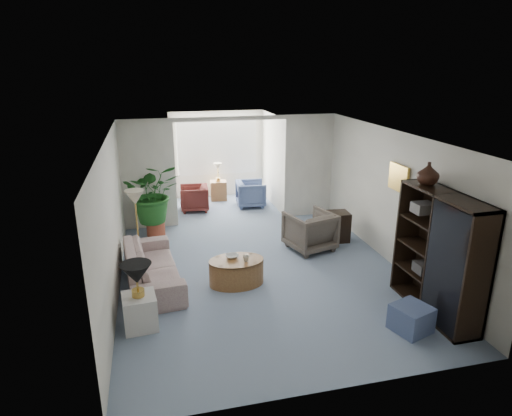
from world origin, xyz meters
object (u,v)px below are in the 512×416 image
object	(u,v)px
sofa	(152,266)
ottoman	(411,318)
end_table	(140,312)
sunroom_chair_maroon	(194,198)
sunroom_table	(218,191)
wingback_chair	(310,231)
framed_picture	(399,178)
cabinet_urn	(428,173)
table_lamp	(136,274)
plant_pot	(156,228)
sunroom_chair_blue	(251,194)
side_table_dark	(336,227)
floor_lamp	(135,197)
coffee_bowl	(232,256)
coffee_cup	(246,259)
coffee_table	(236,272)
entertainment_cabinet	(439,255)

from	to	relation	value
sofa	ottoman	bearing A→B (deg)	-128.80
end_table	sunroom_chair_maroon	distance (m)	5.34
ottoman	sunroom_table	bearing A→B (deg)	103.63
sunroom_table	wingback_chair	bearing A→B (deg)	-71.51
framed_picture	ottoman	distance (m)	2.66
cabinet_urn	table_lamp	bearing A→B (deg)	178.70
plant_pot	sunroom_chair_blue	size ratio (longest dim) A/B	0.54
wingback_chair	sofa	bearing A→B (deg)	-2.44
cabinet_urn	sunroom_chair_blue	xyz separation A→B (m)	(-1.54, 5.27, -1.72)
plant_pot	sunroom_chair_maroon	bearing A→B (deg)	56.77
side_table_dark	sunroom_chair_maroon	xyz separation A→B (m)	(-2.73, 2.77, 0.01)
floor_lamp	wingback_chair	distance (m)	3.50
sunroom_chair_blue	coffee_bowl	bearing A→B (deg)	167.61
coffee_cup	side_table_dark	distance (m)	2.76
wingback_chair	sunroom_chair_blue	distance (m)	3.11
cabinet_urn	plant_pot	world-z (taller)	cabinet_urn
floor_lamp	sunroom_chair_blue	distance (m)	4.06
end_table	wingback_chair	size ratio (longest dim) A/B	0.58
coffee_table	ottoman	bearing A→B (deg)	-42.55
table_lamp	ottoman	xyz separation A→B (m)	(3.75, -0.99, -0.67)
end_table	sunroom_chair_blue	distance (m)	5.89
plant_pot	coffee_table	bearing A→B (deg)	-63.79
sunroom_chair_maroon	sunroom_table	world-z (taller)	sunroom_chair_maroon
floor_lamp	sunroom_table	size ratio (longest dim) A/B	0.67
side_table_dark	coffee_table	bearing A→B (deg)	-149.90
floor_lamp	cabinet_urn	world-z (taller)	cabinet_urn
framed_picture	sofa	xyz separation A→B (m)	(-4.40, 0.32, -1.39)
framed_picture	sunroom_table	world-z (taller)	framed_picture
end_table	floor_lamp	world-z (taller)	floor_lamp
side_table_dark	ottoman	bearing A→B (deg)	-95.08
sofa	cabinet_urn	world-z (taller)	cabinet_urn
plant_pot	entertainment_cabinet	bearing A→B (deg)	-46.10
ottoman	wingback_chair	bearing A→B (deg)	97.36
floor_lamp	coffee_cup	distance (m)	2.48
table_lamp	coffee_table	distance (m)	1.99
plant_pot	sunroom_chair_blue	bearing A→B (deg)	31.66
floor_lamp	coffee_cup	world-z (taller)	floor_lamp
floor_lamp	coffee_table	size ratio (longest dim) A/B	0.38
end_table	ottoman	world-z (taller)	end_table
table_lamp	floor_lamp	size ratio (longest dim) A/B	1.22
cabinet_urn	coffee_table	bearing A→B (deg)	158.59
wingback_chair	side_table_dark	xyz separation A→B (m)	(0.70, 0.30, -0.08)
sunroom_chair_blue	wingback_chair	bearing A→B (deg)	-165.38
wingback_chair	sunroom_chair_blue	xyz separation A→B (m)	(-0.53, 3.07, -0.06)
framed_picture	coffee_bowl	size ratio (longest dim) A/B	2.25
wingback_chair	plant_pot	bearing A→B (deg)	-42.30
sunroom_chair_blue	floor_lamp	bearing A→B (deg)	138.60
entertainment_cabinet	sunroom_chair_blue	bearing A→B (deg)	104.94
floor_lamp	coffee_bowl	size ratio (longest dim) A/B	1.62
coffee_table	sunroom_chair_maroon	xyz separation A→B (m)	(-0.28, 4.18, 0.10)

